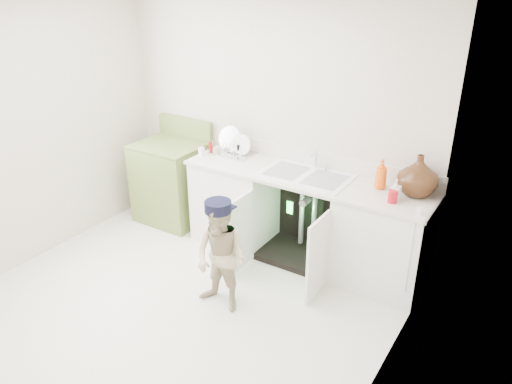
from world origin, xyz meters
TOP-DOWN VIEW (x-y plane):
  - ground at (0.00, 0.00)m, footprint 3.50×3.50m
  - room_shell at (0.00, 0.00)m, footprint 6.00×5.50m
  - counter_run at (0.59, 1.21)m, footprint 2.44×1.02m
  - avocado_stove at (-1.11, 1.18)m, footprint 0.73×0.65m
  - repair_worker at (0.33, 0.13)m, footprint 0.53×0.94m

SIDE VIEW (x-z plane):
  - ground at x=0.00m, z-range 0.00..0.00m
  - avocado_stove at x=-1.11m, z-range -0.10..1.04m
  - counter_run at x=0.59m, z-range -0.15..1.11m
  - repair_worker at x=0.33m, z-range 0.00..1.01m
  - room_shell at x=0.00m, z-range 0.62..1.88m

